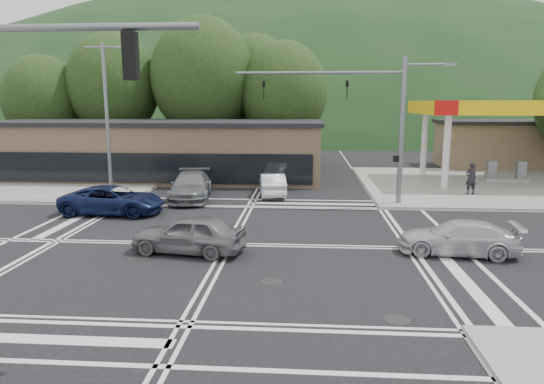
# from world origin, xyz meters

# --- Properties ---
(ground) EXTENTS (120.00, 120.00, 0.00)m
(ground) POSITION_xyz_m (0.00, 0.00, 0.00)
(ground) COLOR black
(ground) RESTS_ON ground
(sidewalk_ne) EXTENTS (16.00, 16.00, 0.15)m
(sidewalk_ne) POSITION_xyz_m (15.00, 15.00, 0.07)
(sidewalk_ne) COLOR gray
(sidewalk_ne) RESTS_ON ground
(sidewalk_nw) EXTENTS (16.00, 16.00, 0.15)m
(sidewalk_nw) POSITION_xyz_m (-15.00, 15.00, 0.07)
(sidewalk_nw) COLOR gray
(sidewalk_nw) RESTS_ON ground
(gas_station_canopy) EXTENTS (12.32, 8.34, 5.75)m
(gas_station_canopy) POSITION_xyz_m (16.99, 15.99, 5.04)
(gas_station_canopy) COLOR silver
(gas_station_canopy) RESTS_ON ground
(convenience_store) EXTENTS (10.00, 6.00, 3.80)m
(convenience_store) POSITION_xyz_m (20.00, 25.00, 1.90)
(convenience_store) COLOR #846B4F
(convenience_store) RESTS_ON ground
(commercial_row) EXTENTS (24.00, 8.00, 4.00)m
(commercial_row) POSITION_xyz_m (-8.00, 17.00, 2.00)
(commercial_row) COLOR brown
(commercial_row) RESTS_ON ground
(hill_north) EXTENTS (252.00, 126.00, 140.00)m
(hill_north) POSITION_xyz_m (0.00, 90.00, 0.00)
(hill_north) COLOR #193819
(hill_north) RESTS_ON ground
(tree_n_a) EXTENTS (8.00, 8.00, 11.75)m
(tree_n_a) POSITION_xyz_m (-14.00, 24.00, 7.14)
(tree_n_a) COLOR #382619
(tree_n_a) RESTS_ON ground
(tree_n_b) EXTENTS (9.00, 9.00, 12.98)m
(tree_n_b) POSITION_xyz_m (-6.00, 24.00, 7.79)
(tree_n_b) COLOR #382619
(tree_n_b) RESTS_ON ground
(tree_n_c) EXTENTS (7.60, 7.60, 10.87)m
(tree_n_c) POSITION_xyz_m (1.00, 24.00, 6.49)
(tree_n_c) COLOR #382619
(tree_n_c) RESTS_ON ground
(tree_n_d) EXTENTS (6.80, 6.80, 9.76)m
(tree_n_d) POSITION_xyz_m (-20.00, 23.00, 5.84)
(tree_n_d) COLOR #382619
(tree_n_d) RESTS_ON ground
(tree_n_e) EXTENTS (8.40, 8.40, 11.98)m
(tree_n_e) POSITION_xyz_m (-2.00, 28.00, 7.14)
(tree_n_e) COLOR #382619
(tree_n_e) RESTS_ON ground
(streetlight_nw) EXTENTS (2.50, 0.25, 9.00)m
(streetlight_nw) POSITION_xyz_m (-8.44, 9.00, 5.05)
(streetlight_nw) COLOR slate
(streetlight_nw) RESTS_ON ground
(signal_mast_ne) EXTENTS (11.65, 0.30, 8.00)m
(signal_mast_ne) POSITION_xyz_m (6.95, 8.20, 5.07)
(signal_mast_ne) COLOR slate
(signal_mast_ne) RESTS_ON ground
(car_blue_west) EXTENTS (5.24, 2.52, 1.44)m
(car_blue_west) POSITION_xyz_m (-6.78, 5.00, 0.72)
(car_blue_west) COLOR #0E183F
(car_blue_west) RESTS_ON ground
(car_grey_center) EXTENTS (4.52, 2.39, 1.46)m
(car_grey_center) POSITION_xyz_m (-1.34, -1.15, 0.73)
(car_grey_center) COLOR slate
(car_grey_center) RESTS_ON ground
(car_silver_east) EXTENTS (4.57, 2.34, 1.27)m
(car_silver_east) POSITION_xyz_m (8.79, -0.59, 0.63)
(car_silver_east) COLOR silver
(car_silver_east) RESTS_ON ground
(car_queue_a) EXTENTS (2.01, 4.32, 1.37)m
(car_queue_a) POSITION_xyz_m (1.00, 10.58, 0.69)
(car_queue_a) COLOR silver
(car_queue_a) RESTS_ON ground
(car_queue_b) EXTENTS (2.11, 4.58, 1.52)m
(car_queue_b) POSITION_xyz_m (1.00, 16.48, 0.76)
(car_queue_b) COLOR silver
(car_queue_b) RESTS_ON ground
(car_northbound) EXTENTS (2.95, 5.73, 1.59)m
(car_northbound) POSITION_xyz_m (-3.69, 9.00, 0.80)
(car_northbound) COLOR slate
(car_northbound) RESTS_ON ground
(pedestrian) EXTENTS (0.80, 0.62, 1.94)m
(pedestrian) POSITION_xyz_m (13.00, 11.04, 1.12)
(pedestrian) COLOR black
(pedestrian) RESTS_ON sidewalk_ne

